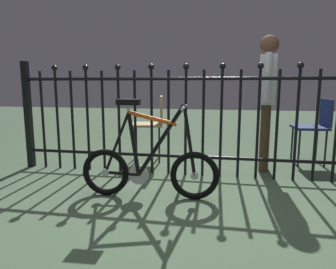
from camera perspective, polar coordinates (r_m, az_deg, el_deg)
The scene contains 6 objects.
ground_plane at distance 2.68m, azimuth 2.01°, elevation -12.62°, with size 20.00×20.00×0.00m, color #496247.
iron_fence at distance 3.34m, azimuth 2.80°, elevation 3.20°, with size 4.01×0.07×1.28m.
bicycle at distance 2.71m, azimuth -3.61°, elevation -5.97°, with size 1.24×0.40×0.88m.
chair_tan at distance 4.02m, azimuth -2.85°, elevation 2.65°, with size 0.47×0.47×0.86m.
chair_navy at distance 4.25m, azimuth 26.06°, elevation 1.84°, with size 0.42×0.41×0.83m.
person_visitor at distance 3.69m, azimuth 18.13°, elevation 7.60°, with size 0.22×0.47×1.55m.
Camera 1 is at (0.36, -2.46, 1.00)m, focal length 32.41 mm.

